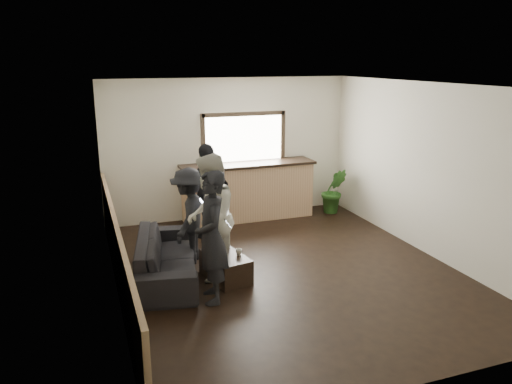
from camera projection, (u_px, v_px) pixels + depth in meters
name	position (u px, v px, depth m)	size (l,w,h in m)	color
ground	(286.00, 271.00, 7.66)	(5.00, 6.00, 0.01)	black
room_shell	(240.00, 182.00, 7.04)	(5.01, 6.01, 2.80)	silver
bar_counter	(248.00, 188.00, 10.04)	(2.70, 0.68, 2.13)	tan
sofa	(167.00, 257.00, 7.40)	(2.15, 0.84, 0.63)	black
coffee_table	(226.00, 267.00, 7.35)	(0.47, 0.85, 0.38)	black
cup_a	(215.00, 249.00, 7.38)	(0.12, 0.12, 0.09)	silver
cup_b	(239.00, 252.00, 7.28)	(0.09, 0.09, 0.09)	silver
potted_plant	(334.00, 191.00, 10.44)	(0.52, 0.42, 0.95)	#2D6623
person_a	(212.00, 237.00, 6.52)	(0.51, 0.69, 1.78)	black
person_b	(210.00, 218.00, 7.21)	(0.99, 1.10, 1.86)	#B7B6A6
person_c	(189.00, 216.00, 7.83)	(0.95, 1.14, 1.53)	black
person_d	(208.00, 191.00, 8.92)	(1.08, 0.90, 1.72)	black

